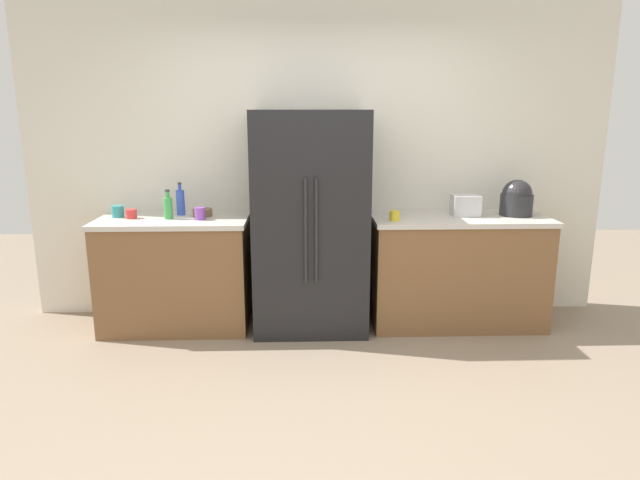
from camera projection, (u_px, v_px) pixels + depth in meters
ground_plane at (327, 408)px, 3.41m from camera, size 9.98×9.98×0.00m
kitchen_back_panel at (319, 156)px, 4.81m from camera, size 4.99×0.10×2.78m
counter_left at (176, 272)px, 4.61m from camera, size 1.21×0.67×0.93m
counter_right at (456, 270)px, 4.69m from camera, size 1.45×0.67×0.93m
refrigerator at (310, 222)px, 4.51m from camera, size 0.91×0.72×1.78m
toaster at (465, 206)px, 4.57m from camera, size 0.22×0.16×0.17m
rice_cooker at (517, 199)px, 4.58m from camera, size 0.26×0.26×0.30m
bottle_a at (181, 202)px, 4.60m from camera, size 0.07×0.07×0.27m
bottle_b at (168, 207)px, 4.45m from camera, size 0.07×0.07×0.24m
cup_a at (200, 214)px, 4.42m from camera, size 0.08×0.08×0.10m
cup_b at (395, 216)px, 4.39m from camera, size 0.08×0.08×0.08m
cup_c at (131, 214)px, 4.47m from camera, size 0.09×0.09×0.07m
cup_d at (118, 211)px, 4.53m from camera, size 0.10×0.10×0.09m
bowl_a at (203, 212)px, 4.57m from camera, size 0.16×0.16×0.06m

